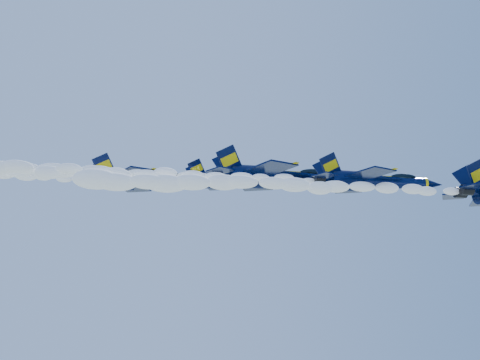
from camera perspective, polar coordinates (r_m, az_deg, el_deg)
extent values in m
cube|color=black|center=(80.14, 19.73, 0.44)|extent=(3.58, 1.13, 3.85)
cube|color=black|center=(82.07, 18.93, 0.05)|extent=(3.58, 1.13, 3.85)
cylinder|color=black|center=(79.41, 18.78, -0.81)|extent=(1.32, 1.21, 1.21)
cylinder|color=black|center=(80.62, 18.29, -1.04)|extent=(1.32, 1.21, 1.21)
ellipsoid|color=white|center=(71.95, 3.13, -0.44)|extent=(42.69, 2.14, 1.93)
cylinder|color=black|center=(80.92, 12.81, -0.21)|extent=(8.26, 1.38, 1.38)
ellipsoid|color=black|center=(78.81, 8.95, -0.06)|extent=(1.43, 2.48, 5.88)
cone|color=black|center=(83.16, 16.18, -0.37)|extent=(2.39, 1.38, 1.38)
cylinder|color=yellow|center=(82.67, 15.50, -0.34)|extent=(0.32, 1.43, 1.43)
ellipsoid|color=black|center=(81.70, 13.79, 0.21)|extent=(3.30, 1.07, 0.91)
cube|color=yellow|center=(81.64, 13.80, 0.02)|extent=(3.86, 0.92, 0.17)
cube|color=black|center=(76.06, 11.04, 0.57)|extent=(4.92, 5.83, 0.17)
cube|color=black|center=(82.72, 9.18, -0.68)|extent=(4.92, 5.83, 0.17)
cube|color=yellow|center=(76.57, 11.93, 0.59)|extent=(2.21, 4.60, 0.09)
cube|color=yellow|center=(83.18, 10.01, -0.65)|extent=(2.21, 4.60, 0.09)
cube|color=black|center=(77.63, 7.74, 1.19)|extent=(2.99, 0.94, 3.22)
cube|color=black|center=(79.40, 7.30, 0.84)|extent=(2.99, 0.94, 3.22)
cylinder|color=black|center=(77.24, 6.85, 0.11)|extent=(1.10, 1.01, 1.01)
cylinder|color=black|center=(78.34, 6.59, -0.09)|extent=(1.10, 1.01, 1.01)
cube|color=yellow|center=(80.04, 10.97, 0.37)|extent=(10.10, 0.32, 0.07)
ellipsoid|color=white|center=(74.29, -9.55, 0.58)|extent=(42.69, 1.79, 1.61)
cylinder|color=black|center=(84.68, 5.17, 0.11)|extent=(9.86, 1.64, 1.64)
ellipsoid|color=black|center=(83.09, 0.58, 0.28)|extent=(1.71, 2.96, 7.01)
cone|color=black|center=(86.61, 9.22, -0.08)|extent=(2.85, 1.64, 1.64)
cylinder|color=yellow|center=(86.17, 8.39, -0.05)|extent=(0.38, 1.71, 1.71)
ellipsoid|color=black|center=(85.40, 6.36, 0.58)|extent=(3.94, 1.28, 1.08)
cube|color=yellow|center=(85.32, 6.36, 0.37)|extent=(4.60, 1.10, 0.20)
cube|color=black|center=(79.36, 2.60, 1.02)|extent=(5.87, 6.96, 0.20)
cube|color=black|center=(87.65, 1.29, -0.43)|extent=(5.87, 6.96, 0.20)
cube|color=yellow|center=(79.75, 3.67, 1.04)|extent=(2.64, 5.49, 0.11)
cube|color=yellow|center=(88.00, 2.26, -0.40)|extent=(2.64, 5.49, 0.11)
cube|color=black|center=(82.00, -0.92, 1.71)|extent=(3.57, 1.13, 3.84)
cube|color=black|center=(84.19, -1.18, 1.29)|extent=(3.57, 1.13, 3.84)
cylinder|color=black|center=(81.75, -1.96, 0.49)|extent=(1.31, 1.21, 1.21)
cylinder|color=black|center=(83.11, -2.11, 0.25)|extent=(1.31, 1.21, 1.21)
cube|color=yellow|center=(84.07, 3.00, 0.77)|extent=(12.05, 0.38, 0.09)
ellipsoid|color=white|center=(82.09, -17.32, 0.89)|extent=(42.69, 2.14, 1.92)
cylinder|color=black|center=(94.86, 0.56, -0.16)|extent=(7.69, 1.28, 1.28)
ellipsoid|color=black|center=(93.97, -2.66, -0.04)|extent=(1.33, 2.31, 5.47)
cone|color=black|center=(95.93, 3.47, -0.29)|extent=(2.22, 1.28, 1.28)
cylinder|color=yellow|center=(95.69, 2.87, -0.27)|extent=(0.30, 1.33, 1.33)
ellipsoid|color=black|center=(95.30, 1.42, 0.17)|extent=(3.07, 1.00, 0.85)
cube|color=yellow|center=(95.24, 1.42, 0.02)|extent=(3.59, 0.85, 0.15)
cube|color=black|center=(90.93, -1.39, 0.45)|extent=(4.58, 5.43, 0.15)
cube|color=black|center=(97.49, -2.05, -0.53)|extent=(4.58, 5.43, 0.15)
cube|color=yellow|center=(91.15, -0.65, 0.46)|extent=(2.06, 4.28, 0.09)
cube|color=yellow|center=(97.69, -1.35, -0.51)|extent=(2.06, 4.28, 0.09)
cube|color=black|center=(93.20, -3.71, 0.93)|extent=(2.78, 0.88, 2.99)
cube|color=black|center=(94.93, -3.85, 0.66)|extent=(2.78, 0.88, 2.99)
cylinder|color=black|center=(93.07, -4.43, 0.09)|extent=(1.02, 0.94, 0.94)
cylinder|color=black|center=(94.14, -4.50, -0.07)|extent=(1.02, 0.94, 0.94)
cube|color=yellow|center=(94.57, -0.96, 0.30)|extent=(9.40, 0.30, 0.07)
ellipsoid|color=white|center=(93.83, -17.80, 0.47)|extent=(42.69, 1.67, 1.50)
cylinder|color=black|center=(99.69, -6.19, -0.16)|extent=(9.92, 1.65, 1.65)
ellipsoid|color=black|center=(99.41, -10.18, -0.01)|extent=(1.72, 2.98, 7.06)
cone|color=black|center=(100.37, -2.55, -0.32)|extent=(2.87, 1.65, 1.65)
cylinder|color=yellow|center=(100.20, -3.30, -0.29)|extent=(0.39, 1.72, 1.72)
ellipsoid|color=black|center=(100.05, -5.11, 0.26)|extent=(3.97, 1.29, 1.09)
cube|color=yellow|center=(99.97, -5.11, 0.07)|extent=(4.63, 1.10, 0.20)
cube|color=black|center=(95.17, -8.95, 0.60)|extent=(5.91, 7.01, 0.20)
cube|color=black|center=(103.74, -9.12, -0.60)|extent=(5.91, 7.01, 0.20)
cube|color=yellow|center=(95.25, -8.02, 0.62)|extent=(2.66, 5.52, 0.11)
cube|color=yellow|center=(103.81, -8.27, -0.58)|extent=(2.66, 5.52, 0.11)
cube|color=black|center=(98.73, -11.54, 1.18)|extent=(3.59, 1.13, 3.87)
cube|color=black|center=(100.97, -11.53, 0.84)|extent=(3.59, 1.13, 3.87)
cylinder|color=black|center=(98.76, -12.42, 0.16)|extent=(1.32, 1.21, 1.21)
cylinder|color=black|center=(100.15, -12.40, -0.04)|extent=(1.32, 1.21, 1.21)
cube|color=yellow|center=(99.71, -8.07, 0.41)|extent=(12.13, 0.39, 0.09)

